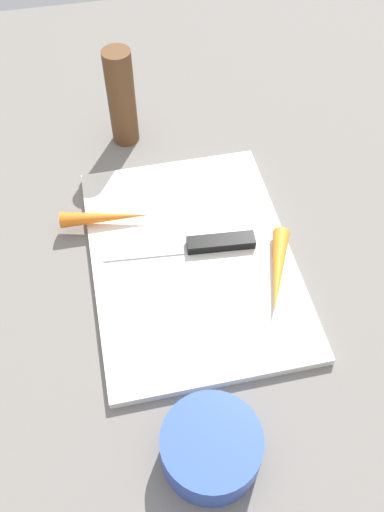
# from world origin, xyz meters

# --- Properties ---
(ground_plane) EXTENTS (1.40, 1.40, 0.00)m
(ground_plane) POSITION_xyz_m (0.00, 0.00, 0.00)
(ground_plane) COLOR slate
(cutting_board) EXTENTS (0.36, 0.26, 0.01)m
(cutting_board) POSITION_xyz_m (0.00, 0.00, 0.01)
(cutting_board) COLOR silver
(cutting_board) RESTS_ON ground_plane
(knife) EXTENTS (0.04, 0.20, 0.01)m
(knife) POSITION_xyz_m (0.01, -0.03, 0.02)
(knife) COLOR #B7B7BC
(knife) RESTS_ON cutting_board
(carrot_long) EXTENTS (0.13, 0.07, 0.02)m
(carrot_long) POSITION_xyz_m (-0.05, -0.10, 0.02)
(carrot_long) COLOR orange
(carrot_long) RESTS_ON cutting_board
(carrot_short) EXTENTS (0.04, 0.12, 0.02)m
(carrot_short) POSITION_xyz_m (0.08, 0.10, 0.02)
(carrot_short) COLOR orange
(carrot_short) RESTS_ON cutting_board
(small_bowl) EXTENTS (0.10, 0.10, 0.05)m
(small_bowl) POSITION_xyz_m (-0.25, 0.03, 0.02)
(small_bowl) COLOR #3351B2
(small_bowl) RESTS_ON ground_plane
(pepper_grinder) EXTENTS (0.04, 0.04, 0.15)m
(pepper_grinder) POSITION_xyz_m (0.26, 0.05, 0.08)
(pepper_grinder) COLOR brown
(pepper_grinder) RESTS_ON ground_plane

